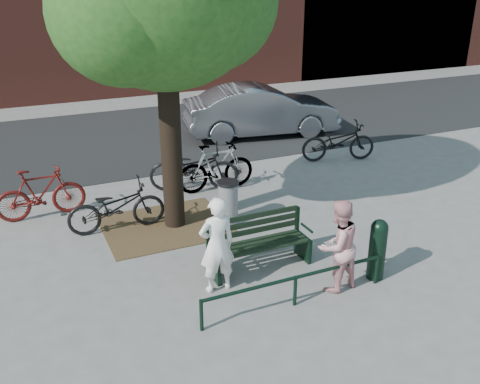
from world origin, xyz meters
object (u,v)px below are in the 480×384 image
person_left (217,245)px  person_right (338,246)px  park_bench (258,241)px  bollard (378,247)px  litter_bin (228,202)px  bicycle_c (194,168)px  parked_car (261,111)px

person_left → person_right: 1.87m
park_bench → person_left: (-0.90, -0.40, 0.32)m
person_left → bollard: bearing=163.1°
person_left → bollard: person_left is taller
person_right → litter_bin: (-0.61, 2.91, -0.31)m
person_left → bicycle_c: 4.24m
park_bench → person_right: size_ratio=1.14×
bollard → park_bench: bearing=144.8°
person_left → parked_car: bearing=-121.5°
litter_bin → bicycle_c: (-0.03, 1.91, 0.08)m
person_left → litter_bin: size_ratio=1.79×
litter_bin → person_right: bearing=-78.2°
person_right → parked_car: size_ratio=0.33×
bollard → bicycle_c: bicycle_c is taller
person_right → bollard: (0.78, -0.00, -0.20)m
litter_bin → parked_car: (3.33, 5.26, 0.31)m
bollard → parked_car: (1.94, 8.17, 0.20)m
litter_bin → bicycle_c: bearing=91.0°
person_right → bollard: bearing=171.4°
person_left → bollard: 2.62m
park_bench → bicycle_c: 3.70m
litter_bin → parked_car: parked_car is taller
person_right → bicycle_c: person_right is taller
parked_car → person_left: bearing=158.6°
person_right → parked_car: 8.61m
park_bench → bicycle_c: bicycle_c is taller
bicycle_c → parked_car: size_ratio=0.44×
bollard → person_left: bearing=163.7°
bollard → parked_car: size_ratio=0.23×
person_left → parked_car: size_ratio=0.34×
person_left → litter_bin: (1.11, 2.18, -0.35)m
person_right → park_bench: bearing=-62.6°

